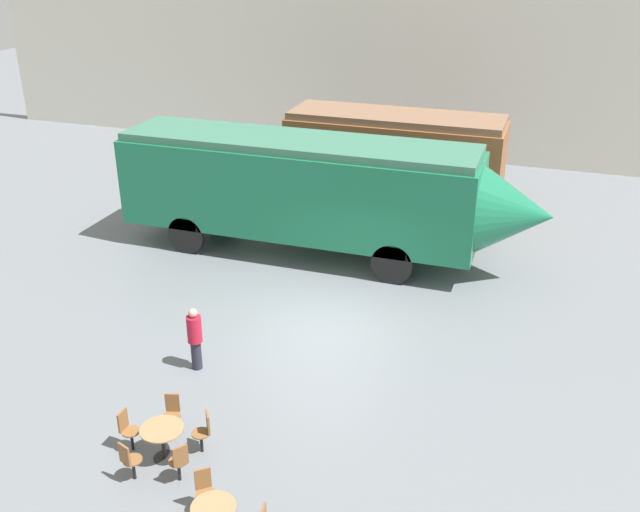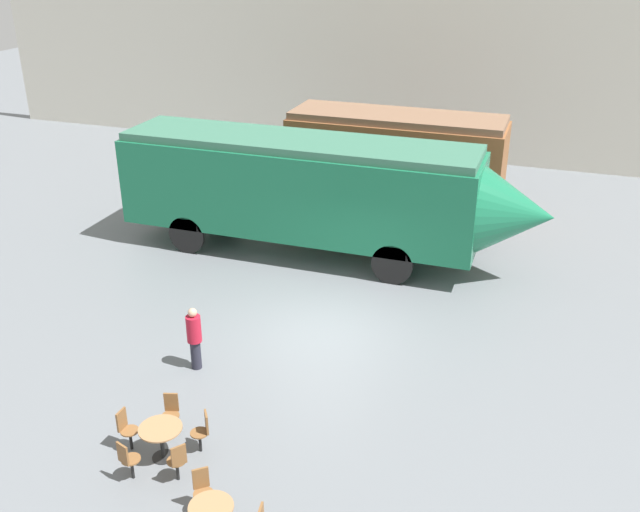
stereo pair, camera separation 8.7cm
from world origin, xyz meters
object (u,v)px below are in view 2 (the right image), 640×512
(streamlined_locomotive, at_px, (325,189))
(cafe_table_near, at_px, (161,434))
(cafe_chair_0, at_px, (127,458))
(passenger_coach_wooden, at_px, (396,152))
(visitor_person, at_px, (194,336))

(streamlined_locomotive, xyz_separation_m, cafe_table_near, (0.06, -9.92, -1.63))
(cafe_table_near, relative_size, cafe_chair_0, 0.96)
(passenger_coach_wooden, xyz_separation_m, cafe_chair_0, (-1.33, -15.07, -1.68))
(streamlined_locomotive, distance_m, visitor_person, 7.11)
(passenger_coach_wooden, bearing_deg, streamlined_locomotive, -104.34)
(streamlined_locomotive, distance_m, cafe_chair_0, 10.80)
(cafe_table_near, distance_m, cafe_chair_0, 0.79)
(streamlined_locomotive, xyz_separation_m, cafe_chair_0, (-0.20, -10.66, -1.67))
(cafe_chair_0, bearing_deg, streamlined_locomotive, 18.50)
(passenger_coach_wooden, relative_size, streamlined_locomotive, 0.57)
(passenger_coach_wooden, xyz_separation_m, visitor_person, (-1.92, -11.34, -1.35))
(passenger_coach_wooden, height_order, streamlined_locomotive, streamlined_locomotive)
(cafe_chair_0, bearing_deg, cafe_table_near, -0.00)
(cafe_table_near, bearing_deg, cafe_chair_0, -109.59)
(passenger_coach_wooden, bearing_deg, visitor_person, -99.63)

